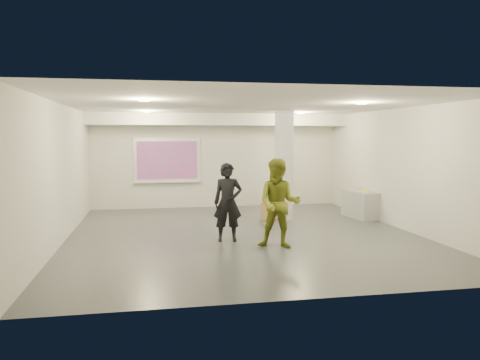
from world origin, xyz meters
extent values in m
cube|color=#3B3E43|center=(0.00, 0.00, 0.00)|extent=(8.00, 9.00, 0.01)
cube|color=silver|center=(0.00, 0.00, 3.00)|extent=(8.00, 9.00, 0.01)
cube|color=silver|center=(0.00, 4.50, 1.50)|extent=(8.00, 0.01, 3.00)
cube|color=silver|center=(0.00, -4.50, 1.50)|extent=(8.00, 0.01, 3.00)
cube|color=silver|center=(-4.00, 0.00, 1.50)|extent=(0.01, 9.00, 3.00)
cube|color=silver|center=(4.00, 0.00, 1.50)|extent=(0.01, 9.00, 3.00)
cube|color=silver|center=(0.00, 3.95, 2.82)|extent=(8.00, 1.10, 0.36)
cylinder|color=#F0EB7A|center=(-2.20, 2.50, 2.98)|extent=(0.22, 0.22, 0.02)
cylinder|color=#F0EB7A|center=(2.20, 2.50, 2.98)|extent=(0.22, 0.22, 0.02)
cylinder|color=#F0EB7A|center=(-2.20, -1.50, 2.98)|extent=(0.22, 0.22, 0.02)
cylinder|color=#F0EB7A|center=(2.20, -1.50, 2.98)|extent=(0.22, 0.22, 0.02)
cylinder|color=silver|center=(1.50, 1.80, 1.50)|extent=(0.52, 0.52, 3.00)
cube|color=white|center=(-1.60, 4.46, 1.55)|extent=(2.10, 0.06, 1.40)
cube|color=blue|center=(-1.60, 4.42, 1.55)|extent=(1.90, 0.01, 1.20)
cube|color=white|center=(-1.60, 4.40, 0.85)|extent=(2.10, 0.08, 0.04)
cube|color=gray|center=(3.72, 1.64, 0.38)|extent=(0.66, 1.35, 0.76)
cube|color=yellow|center=(3.73, 1.48, 0.78)|extent=(0.25, 0.30, 0.03)
cube|color=#946B43|center=(1.37, 1.72, 0.30)|extent=(0.56, 0.24, 0.59)
cube|color=#946B43|center=(1.04, 1.68, 0.24)|extent=(0.46, 0.22, 0.48)
imported|color=black|center=(-0.46, -0.63, 0.86)|extent=(0.66, 0.46, 1.72)
imported|color=olive|center=(0.47, -1.44, 0.92)|extent=(1.09, 0.97, 1.84)
camera|label=1|loc=(-2.08, -10.62, 2.28)|focal=35.00mm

